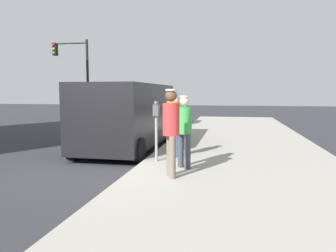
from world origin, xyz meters
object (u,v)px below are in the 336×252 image
object	(u,v)px
pedestrian_in_green	(184,127)
parked_van	(129,114)
parking_meter_near	(156,121)
pedestrian_in_orange	(173,119)
parked_sedan_ahead	(165,113)
pedestrian_in_red	(171,127)
traffic_light_corner	(75,67)

from	to	relation	value
pedestrian_in_green	parked_van	bearing A→B (deg)	127.71
parking_meter_near	pedestrian_in_orange	bearing A→B (deg)	56.04
parking_meter_near	parked_sedan_ahead	xyz separation A→B (m)	(-1.71, 9.33, -0.43)
pedestrian_in_green	parked_van	distance (m)	3.75
parked_sedan_ahead	pedestrian_in_green	bearing A→B (deg)	-75.84
parked_sedan_ahead	pedestrian_in_red	bearing A→B (deg)	-77.65
pedestrian_in_orange	pedestrian_in_green	world-z (taller)	pedestrian_in_orange
pedestrian_in_orange	pedestrian_in_red	bearing A→B (deg)	-80.94
pedestrian_in_orange	pedestrian_in_red	size ratio (longest dim) A/B	0.99
pedestrian_in_orange	parked_sedan_ahead	world-z (taller)	pedestrian_in_orange
parking_meter_near	pedestrian_in_red	bearing A→B (deg)	-65.68
parking_meter_near	pedestrian_in_green	xyz separation A→B (m)	(0.80, -0.59, -0.08)
pedestrian_in_orange	pedestrian_in_red	xyz separation A→B (m)	(0.31, -1.94, 0.01)
parked_sedan_ahead	pedestrian_in_orange	bearing A→B (deg)	-76.94
parked_van	traffic_light_corner	bearing A→B (deg)	126.05
parked_van	pedestrian_in_red	bearing A→B (deg)	-60.60
parking_meter_near	pedestrian_in_red	world-z (taller)	pedestrian_in_red
parked_sedan_ahead	parking_meter_near	bearing A→B (deg)	-79.63
pedestrian_in_orange	parked_van	world-z (taller)	parked_van
parked_sedan_ahead	traffic_light_corner	xyz separation A→B (m)	(-6.30, 1.98, 2.77)
pedestrian_in_red	parked_van	bearing A→B (deg)	119.40
pedestrian_in_green	parked_sedan_ahead	distance (m)	10.24
parking_meter_near	traffic_light_corner	xyz separation A→B (m)	(-8.00, 11.31, 2.34)
pedestrian_in_red	traffic_light_corner	size ratio (longest dim) A/B	0.35
parking_meter_near	parked_van	xyz separation A→B (m)	(-1.50, 2.38, -0.03)
parking_meter_near	parked_sedan_ahead	bearing A→B (deg)	100.37
parking_meter_near	traffic_light_corner	bearing A→B (deg)	125.28
pedestrian_in_orange	parked_sedan_ahead	bearing A→B (deg)	103.06
parked_van	parked_sedan_ahead	size ratio (longest dim) A/B	1.18
pedestrian_in_red	parked_van	xyz separation A→B (m)	(-2.15, 3.81, -0.04)
pedestrian_in_red	parked_sedan_ahead	size ratio (longest dim) A/B	0.41
pedestrian_in_red	pedestrian_in_green	world-z (taller)	pedestrian_in_red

